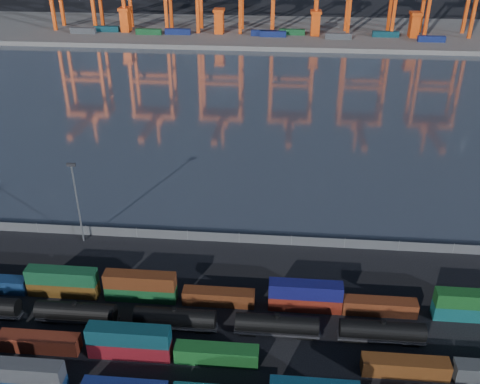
{
  "coord_description": "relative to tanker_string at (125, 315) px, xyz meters",
  "views": [
    {
      "loc": [
        7.75,
        -56.98,
        58.0
      ],
      "look_at": [
        0.0,
        30.0,
        10.0
      ],
      "focal_mm": 40.0,
      "sensor_mm": 36.0,
      "label": 1
    }
  ],
  "objects": [
    {
      "name": "ground",
      "position": [
        15.36,
        -3.85,
        -1.99
      ],
      "size": [
        700.0,
        700.0,
        0.0
      ],
      "primitive_type": "plane",
      "color": "black",
      "rests_on": "ground"
    },
    {
      "name": "container_row_mid",
      "position": [
        20.38,
        -6.03,
        -0.26
      ],
      "size": [
        140.66,
        2.43,
        5.18
      ],
      "color": "#3E4243",
      "rests_on": "ground"
    },
    {
      "name": "far_quay",
      "position": [
        15.36,
        206.15,
        -0.99
      ],
      "size": [
        700.0,
        70.0,
        2.0
      ],
      "primitive_type": "cube",
      "color": "#514F4C",
      "rests_on": "ground"
    },
    {
      "name": "container_row_north",
      "position": [
        24.0,
        6.35,
        0.06
      ],
      "size": [
        114.79,
        2.37,
        5.06
      ],
      "color": "#0F294F",
      "rests_on": "ground"
    },
    {
      "name": "yard_light_mast",
      "position": [
        -14.64,
        22.15,
        7.31
      ],
      "size": [
        1.6,
        0.4,
        16.6
      ],
      "color": "slate",
      "rests_on": "ground"
    },
    {
      "name": "harbor_water",
      "position": [
        15.36,
        101.15,
        -1.98
      ],
      "size": [
        700.0,
        700.0,
        0.0
      ],
      "primitive_type": "plane",
      "color": "#2F3743",
      "rests_on": "ground"
    },
    {
      "name": "tanker_string",
      "position": [
        0.0,
        0.0,
        0.0
      ],
      "size": [
        90.39,
        2.77,
        3.96
      ],
      "color": "black",
      "rests_on": "ground"
    },
    {
      "name": "quay_containers",
      "position": [
        4.37,
        191.61,
        1.31
      ],
      "size": [
        172.58,
        10.99,
        2.6
      ],
      "color": "navy",
      "rests_on": "far_quay"
    },
    {
      "name": "straddle_carriers",
      "position": [
        12.86,
        196.15,
        5.83
      ],
      "size": [
        140.0,
        7.0,
        11.1
      ],
      "color": "#EF4C10",
      "rests_on": "far_quay"
    },
    {
      "name": "waterfront_fence",
      "position": [
        15.36,
        24.15,
        -0.98
      ],
      "size": [
        160.12,
        0.12,
        2.2
      ],
      "color": "#595B5E",
      "rests_on": "ground"
    }
  ]
}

